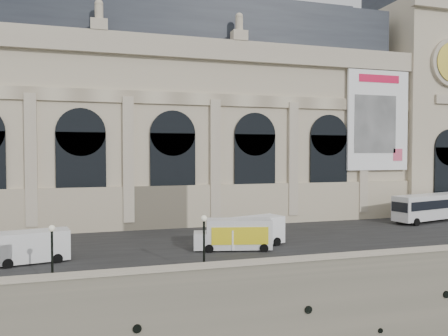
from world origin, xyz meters
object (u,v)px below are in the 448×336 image
Objects in this scene: bus_right at (430,207)px; van_b at (27,247)px; van_c at (250,232)px; lamp_right at (204,246)px; box_truck at (234,235)px; lamp_left at (52,257)px.

van_b is at bearing -169.72° from bus_right.
bus_right is 2.00× the size of van_b.
bus_right is at bearing 15.52° from van_c.
lamp_right is at bearing -155.00° from bus_right.
van_b is 17.16m from box_truck.
van_c is at bearing 25.50° from box_truck.
lamp_left reaches higher than bus_right.
box_truck reaches higher than van_c.
box_truck is at bearing -163.83° from bus_right.
lamp_right is (12.62, -7.18, 0.85)m from van_b.
van_c is 1.61× the size of lamp_left.
van_b is at bearing 150.37° from lamp_right.
lamp_left is (2.51, -7.16, 0.73)m from van_b.
van_b is 14.54m from lamp_right.
lamp_left reaches higher than box_truck.
bus_right reaches higher than van_b.
bus_right is 29.85m from box_truck.
box_truck is at bearing 26.03° from lamp_left.
van_b is at bearing 179.99° from box_truck.
box_truck is (17.16, -0.00, 0.10)m from van_b.
box_truck is (-28.67, -8.31, -0.55)m from bus_right.
box_truck is at bearing -154.50° from van_c.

